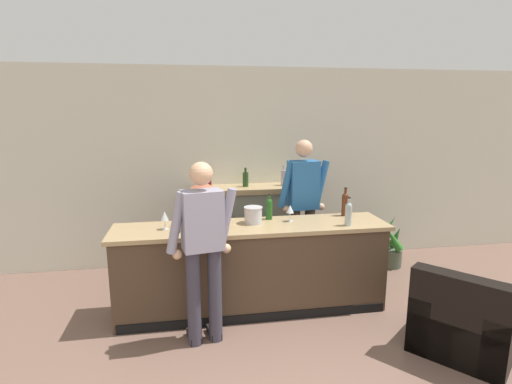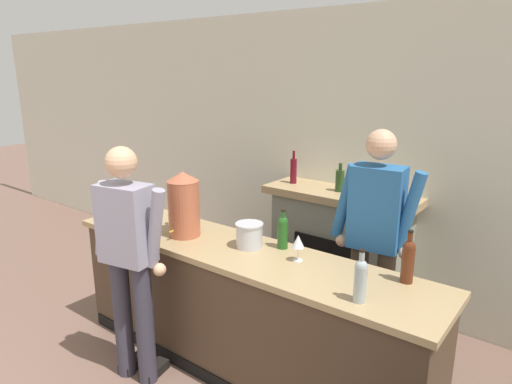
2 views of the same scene
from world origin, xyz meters
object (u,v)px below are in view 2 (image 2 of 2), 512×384
object	(u,v)px
person_bartender	(374,241)
wine_bottle_chardonnay_pale	(408,259)
person_customer	(129,257)
copper_dispenser	(184,204)
wine_glass_back_row	(172,211)
ice_bucket_steel	(249,235)
fireplace_stone	(339,249)
wine_bottle_cabernet_heavy	(283,231)
wine_bottle_burgundy_dark	(361,279)
wine_glass_mid_counter	(298,242)
wine_glass_front_right	(155,208)

from	to	relation	value
person_bartender	wine_bottle_chardonnay_pale	world-z (taller)	person_bartender
person_customer	copper_dispenser	world-z (taller)	person_customer
wine_glass_back_row	ice_bucket_steel	bearing A→B (deg)	0.14
ice_bucket_steel	wine_bottle_chardonnay_pale	world-z (taller)	wine_bottle_chardonnay_pale
fireplace_stone	copper_dispenser	distance (m)	1.61
wine_bottle_chardonnay_pale	wine_bottle_cabernet_heavy	xyz separation A→B (m)	(-0.90, -0.01, -0.02)
person_bartender	fireplace_stone	bearing A→B (deg)	132.35
fireplace_stone	ice_bucket_steel	xyz separation A→B (m)	(-0.11, -1.21, 0.47)
person_customer	wine_bottle_cabernet_heavy	xyz separation A→B (m)	(0.77, 0.76, 0.14)
wine_bottle_burgundy_dark	person_bartender	bearing A→B (deg)	108.16
person_bartender	wine_bottle_cabernet_heavy	xyz separation A→B (m)	(-0.51, -0.41, 0.09)
wine_glass_mid_counter	wine_glass_back_row	xyz separation A→B (m)	(-1.22, -0.01, -0.02)
ice_bucket_steel	wine_glass_mid_counter	size ratio (longest dim) A/B	1.10
fireplace_stone	person_bartender	xyz separation A→B (m)	(0.61, -0.67, 0.43)
wine_bottle_cabernet_heavy	wine_glass_back_row	world-z (taller)	wine_bottle_cabernet_heavy
copper_dispenser	wine_bottle_chardonnay_pale	xyz separation A→B (m)	(1.64, 0.25, -0.11)
ice_bucket_steel	wine_bottle_burgundy_dark	world-z (taller)	wine_bottle_burgundy_dark
person_bartender	copper_dispenser	size ratio (longest dim) A/B	3.61
person_customer	person_bartender	distance (m)	1.73
wine_bottle_cabernet_heavy	copper_dispenser	bearing A→B (deg)	-161.75
copper_dispenser	wine_bottle_cabernet_heavy	distance (m)	0.79
fireplace_stone	copper_dispenser	size ratio (longest dim) A/B	2.90
person_bartender	ice_bucket_steel	xyz separation A→B (m)	(-0.71, -0.54, 0.05)
wine_bottle_chardonnay_pale	wine_glass_front_right	size ratio (longest dim) A/B	1.74
person_customer	copper_dispenser	xyz separation A→B (m)	(0.02, 0.51, 0.27)
copper_dispenser	wine_bottle_burgundy_dark	world-z (taller)	copper_dispenser
fireplace_stone	wine_glass_mid_counter	xyz separation A→B (m)	(0.30, -1.20, 0.52)
person_customer	person_bartender	size ratio (longest dim) A/B	0.95
person_bartender	wine_bottle_cabernet_heavy	world-z (taller)	person_bartender
person_customer	wine_glass_back_row	bearing A→B (deg)	111.59
person_bartender	wine_bottle_chardonnay_pale	distance (m)	0.57
ice_bucket_steel	wine_glass_front_right	size ratio (longest dim) A/B	1.06
wine_bottle_chardonnay_pale	wine_glass_mid_counter	world-z (taller)	wine_bottle_chardonnay_pale
wine_bottle_chardonnay_pale	wine_bottle_burgundy_dark	size ratio (longest dim) A/B	1.07
copper_dispenser	wine_glass_front_right	world-z (taller)	copper_dispenser
wine_bottle_burgundy_dark	wine_glass_front_right	bearing A→B (deg)	174.56
copper_dispenser	wine_glass_front_right	distance (m)	0.41
person_bartender	wine_bottle_chardonnay_pale	xyz separation A→B (m)	(0.38, -0.41, 0.10)
person_bartender	wine_bottle_chardonnay_pale	bearing A→B (deg)	-46.63
person_customer	ice_bucket_steel	world-z (taller)	person_customer
wine_bottle_chardonnay_pale	wine_glass_mid_counter	size ratio (longest dim) A/B	1.80
ice_bucket_steel	wine_bottle_cabernet_heavy	size ratio (longest dim) A/B	0.70
person_bartender	wine_glass_front_right	xyz separation A→B (m)	(-1.64, -0.62, 0.09)
person_bartender	wine_glass_mid_counter	world-z (taller)	person_bartender
person_bartender	wine_glass_mid_counter	size ratio (longest dim) A/B	9.91
wine_bottle_burgundy_dark	wine_glass_mid_counter	distance (m)	0.62
copper_dispenser	ice_bucket_steel	world-z (taller)	copper_dispenser
ice_bucket_steel	wine_glass_back_row	world-z (taller)	ice_bucket_steel
wine_bottle_chardonnay_pale	wine_glass_back_row	bearing A→B (deg)	-175.84
person_bartender	copper_dispenser	world-z (taller)	person_bartender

